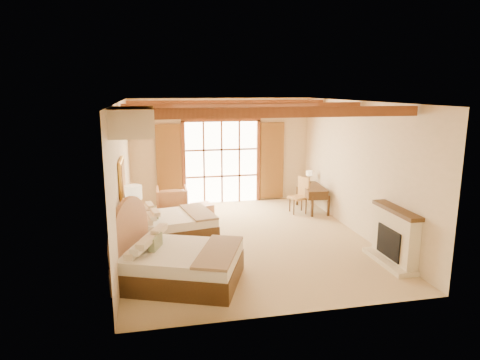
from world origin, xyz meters
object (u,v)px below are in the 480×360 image
object	(u,v)px
bed_far	(167,223)
nightstand	(137,249)
bed_near	(173,261)
armchair	(172,201)
desk	(312,197)

from	to	relation	value
bed_far	nightstand	distance (m)	1.59
bed_near	armchair	world-z (taller)	bed_near
bed_far	desk	size ratio (longest dim) A/B	1.51
armchair	nightstand	bearing A→B (deg)	76.76
bed_near	bed_far	bearing A→B (deg)	111.36
bed_near	desk	bearing A→B (deg)	64.58
bed_far	desk	distance (m)	4.50
bed_far	desk	bearing A→B (deg)	9.15
armchair	desk	world-z (taller)	armchair
bed_far	armchair	world-z (taller)	bed_far
bed_far	nightstand	size ratio (longest dim) A/B	3.28
bed_far	bed_near	bearing A→B (deg)	-100.92
bed_far	armchair	size ratio (longest dim) A/B	2.42
nightstand	desk	world-z (taller)	desk
nightstand	bed_far	bearing A→B (deg)	51.52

